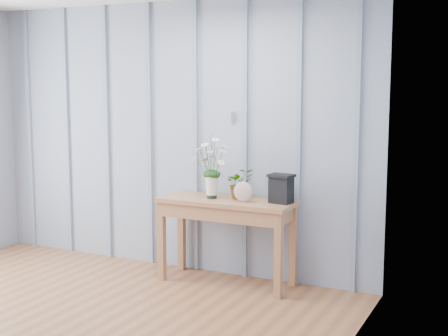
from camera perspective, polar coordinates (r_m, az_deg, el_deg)
The scene contains 6 objects.
room_shell at distance 4.78m, azimuth -13.06°, elevation 10.41°, with size 4.00×4.50×2.50m.
sideboard at distance 5.45m, azimuth 0.23°, elevation -4.05°, with size 1.20×0.45×0.75m.
daisy_vase at distance 5.41m, azimuth -1.13°, elevation 0.80°, with size 0.39×0.30×0.55m.
spider_plant at distance 5.44m, azimuth 1.44°, elevation -1.41°, with size 0.24×0.21×0.27m, color #103510.
felt_disc_vessel at distance 5.28m, azimuth 1.79°, elevation -2.19°, with size 0.18×0.05×0.18m, color #90545C.
carved_box at distance 5.25m, azimuth 5.25°, elevation -1.86°, with size 0.22×0.18×0.24m.
Camera 1 is at (2.98, -2.81, 1.75)m, focal length 50.00 mm.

